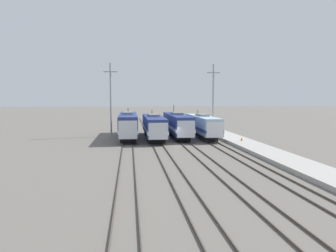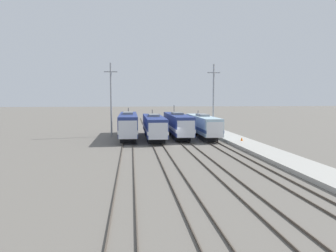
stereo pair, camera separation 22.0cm
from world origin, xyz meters
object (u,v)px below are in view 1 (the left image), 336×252
object	(u,v)px
traffic_cone	(242,139)
locomotive_center_left	(154,126)
locomotive_center_right	(177,124)
catenary_tower_right	(213,98)
catenary_tower_left	(111,99)
locomotive_far_left	(128,125)
locomotive_far_right	(203,125)

from	to	relation	value
traffic_cone	locomotive_center_left	bearing A→B (deg)	150.86
locomotive_center_left	locomotive_center_right	world-z (taller)	locomotive_center_right
traffic_cone	catenary_tower_right	bearing A→B (deg)	97.56
locomotive_center_right	catenary_tower_left	xyz separation A→B (m)	(-11.37, 2.01, 4.45)
locomotive_far_left	catenary_tower_right	world-z (taller)	catenary_tower_right
catenary_tower_right	traffic_cone	world-z (taller)	catenary_tower_right
locomotive_center_right	catenary_tower_right	xyz separation A→B (m)	(6.81, 2.01, 4.45)
locomotive_far_right	locomotive_center_left	bearing A→B (deg)	-173.82
locomotive_center_right	traffic_cone	bearing A→B (deg)	-47.97
catenary_tower_left	catenary_tower_right	bearing A→B (deg)	0.00
locomotive_far_left	locomotive_center_right	world-z (taller)	locomotive_center_right
locomotive_far_right	catenary_tower_left	size ratio (longest dim) A/B	1.34
locomotive_far_left	catenary_tower_left	world-z (taller)	catenary_tower_left
locomotive_far_left	catenary_tower_left	bearing A→B (deg)	135.28
catenary_tower_right	traffic_cone	bearing A→B (deg)	-82.44
locomotive_center_right	catenary_tower_left	world-z (taller)	catenary_tower_left
traffic_cone	locomotive_far_right	bearing A→B (deg)	117.40
catenary_tower_left	locomotive_far_right	bearing A→B (deg)	-12.08
locomotive_center_left	locomotive_far_right	world-z (taller)	locomotive_center_left
locomotive_far_left	locomotive_center_left	distance (m)	4.42
locomotive_center_left	catenary_tower_right	bearing A→B (deg)	21.07
locomotive_center_left	catenary_tower_right	size ratio (longest dim) A/B	1.39
locomotive_center_left	locomotive_center_right	size ratio (longest dim) A/B	0.95
locomotive_far_right	catenary_tower_left	world-z (taller)	catenary_tower_left
catenary_tower_left	traffic_cone	world-z (taller)	catenary_tower_left
locomotive_far_left	locomotive_far_right	xyz separation A→B (m)	(12.64, -0.42, -0.18)
locomotive_center_right	locomotive_far_right	distance (m)	4.42
locomotive_center_right	locomotive_far_right	size ratio (longest dim) A/B	1.09
locomotive_far_right	catenary_tower_right	bearing A→B (deg)	52.05
locomotive_center_right	catenary_tower_right	world-z (taller)	catenary_tower_right
locomotive_center_left	locomotive_center_right	xyz separation A→B (m)	(4.21, 2.24, 0.09)
locomotive_far_left	locomotive_center_left	bearing A→B (deg)	-17.50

